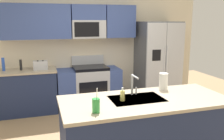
% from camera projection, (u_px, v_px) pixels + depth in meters
% --- Properties ---
extents(kitchen_wall_unit, '(5.20, 0.43, 2.60)m').
position_uv_depth(kitchen_wall_unit, '(85.00, 39.00, 5.35)').
color(kitchen_wall_unit, beige).
rests_on(kitchen_wall_unit, ground).
extents(back_counter, '(1.25, 0.63, 0.90)m').
position_uv_depth(back_counter, '(26.00, 92.00, 4.92)').
color(back_counter, '#1E2A4D').
rests_on(back_counter, ground).
extents(range_oven, '(1.36, 0.61, 1.10)m').
position_uv_depth(range_oven, '(89.00, 87.00, 5.30)').
color(range_oven, '#B7BABF').
rests_on(range_oven, ground).
extents(refrigerator, '(0.90, 0.76, 1.85)m').
position_uv_depth(refrigerator, '(158.00, 62.00, 5.60)').
color(refrigerator, '#4C4F54').
rests_on(refrigerator, ground).
extents(island_counter, '(2.15, 0.94, 0.90)m').
position_uv_depth(island_counter, '(145.00, 132.00, 3.15)').
color(island_counter, '#1E2A4D').
rests_on(island_counter, ground).
extents(toaster, '(0.28, 0.16, 0.18)m').
position_uv_depth(toaster, '(41.00, 65.00, 4.86)').
color(toaster, '#B7BABF').
rests_on(toaster, back_counter).
extents(pepper_mill, '(0.05, 0.05, 0.21)m').
position_uv_depth(pepper_mill, '(21.00, 65.00, 4.80)').
color(pepper_mill, black).
rests_on(pepper_mill, back_counter).
extents(bottle_blue, '(0.06, 0.06, 0.26)m').
position_uv_depth(bottle_blue, '(3.00, 64.00, 4.74)').
color(bottle_blue, blue).
rests_on(bottle_blue, back_counter).
extents(sink_faucet, '(0.08, 0.21, 0.28)m').
position_uv_depth(sink_faucet, '(133.00, 83.00, 3.18)').
color(sink_faucet, '#B7BABF').
rests_on(sink_faucet, island_counter).
extents(drink_cup_green, '(0.08, 0.08, 0.28)m').
position_uv_depth(drink_cup_green, '(96.00, 105.00, 2.60)').
color(drink_cup_green, green).
rests_on(drink_cup_green, island_counter).
extents(soap_dispenser, '(0.06, 0.06, 0.17)m').
position_uv_depth(soap_dispenser, '(123.00, 95.00, 2.98)').
color(soap_dispenser, '#D8CC66').
rests_on(soap_dispenser, island_counter).
extents(paper_towel_roll, '(0.12, 0.12, 0.24)m').
position_uv_depth(paper_towel_roll, '(163.00, 81.00, 3.46)').
color(paper_towel_roll, white).
rests_on(paper_towel_roll, island_counter).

